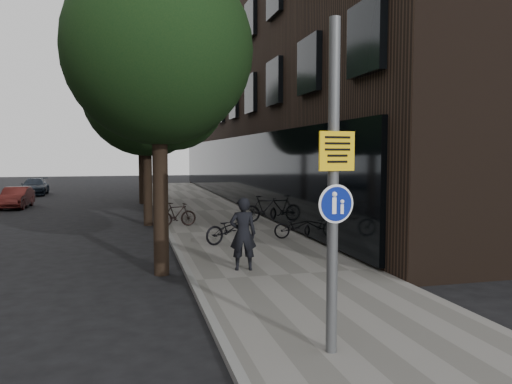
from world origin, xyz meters
name	(u,v)px	position (x,y,z in m)	size (l,w,h in m)	color
ground	(338,329)	(0.00, 0.00, 0.00)	(120.00, 120.00, 0.00)	black
sidewalk	(232,232)	(0.25, 10.00, 0.06)	(4.50, 60.00, 0.12)	slate
curb_edge	(169,235)	(-2.00, 10.00, 0.07)	(0.15, 60.00, 0.13)	slate
building_right_dark_brick	(323,55)	(8.50, 22.00, 9.00)	(12.00, 40.00, 18.00)	black
street_tree_near	(161,60)	(-2.53, 4.64, 5.11)	(4.40, 4.40, 7.50)	black
street_tree_mid	(148,98)	(-2.53, 13.14, 5.11)	(5.00, 5.00, 7.80)	black
street_tree_far	(142,115)	(-2.53, 22.14, 5.11)	(5.00, 5.00, 7.80)	black
signpost	(333,187)	(-0.60, -1.11, 2.45)	(0.53, 0.15, 4.61)	#595B5E
pedestrian	(243,234)	(-0.71, 4.01, 0.99)	(0.64, 0.42, 1.75)	black
parked_bike_facade_near	(297,226)	(2.00, 7.94, 0.52)	(0.53, 1.51, 0.79)	black
parked_bike_facade_far	(265,209)	(2.00, 11.91, 0.66)	(0.51, 1.80, 1.08)	black
parked_bike_curb_near	(230,229)	(-0.30, 7.56, 0.58)	(0.62, 1.76, 0.93)	black
parked_bike_curb_far	(177,215)	(-1.59, 11.58, 0.58)	(0.43, 1.53, 0.92)	black
parked_car_mid	(16,198)	(-9.17, 21.31, 0.56)	(1.18, 3.40, 1.12)	#511917
parked_car_far	(35,187)	(-9.76, 30.17, 0.58)	(1.64, 4.03, 1.17)	black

